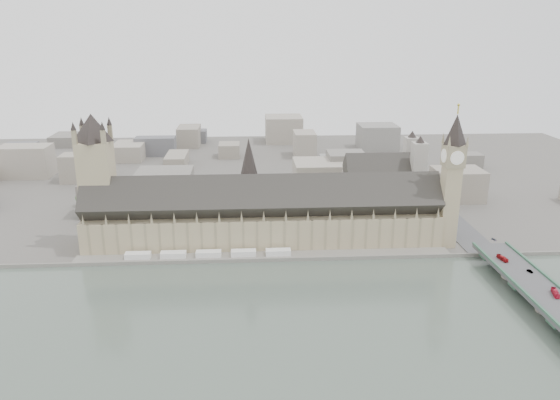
{
  "coord_description": "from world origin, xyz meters",
  "views": [
    {
      "loc": [
        -10.04,
        -369.17,
        159.13
      ],
      "look_at": [
        12.75,
        18.7,
        35.22
      ],
      "focal_mm": 35.0,
      "sensor_mm": 36.0,
      "label": 1
    }
  ],
  "objects": [
    {
      "name": "terrace_tents",
      "position": [
        -40.0,
        -7.0,
        4.0
      ],
      "size": [
        118.0,
        7.0,
        4.0
      ],
      "color": "white",
      "rests_on": "river_terrace"
    },
    {
      "name": "city_skyline_inland",
      "position": [
        0.0,
        245.0,
        19.0
      ],
      "size": [
        720.0,
        360.0,
        38.0
      ],
      "primitive_type": null,
      "color": "gray",
      "rests_on": "ground"
    },
    {
      "name": "palace_of_westminster",
      "position": [
        0.0,
        19.7,
        22.71
      ],
      "size": [
        265.0,
        40.73,
        55.44
      ],
      "color": "tan",
      "rests_on": "ground"
    },
    {
      "name": "river_terrace",
      "position": [
        0.0,
        -7.5,
        1.0
      ],
      "size": [
        270.0,
        15.0,
        2.0
      ],
      "primitive_type": "cube",
      "color": "slate",
      "rests_on": "ground"
    },
    {
      "name": "red_bus_north",
      "position": [
        157.82,
        -43.91,
        11.66
      ],
      "size": [
        4.11,
        10.36,
        2.81
      ],
      "primitive_type": "imported",
      "rotation": [
        0.0,
        0.0,
        0.18
      ],
      "color": "maroon",
      "rests_on": "westminster_bridge"
    },
    {
      "name": "victoria_tower",
      "position": [
        -122.0,
        26.0,
        55.2
      ],
      "size": [
        30.0,
        30.0,
        100.0
      ],
      "color": "tan",
      "rests_on": "ground"
    },
    {
      "name": "westminster_bridge",
      "position": [
        162.0,
        -87.5,
        5.12
      ],
      "size": [
        25.0,
        325.0,
        10.25
      ],
      "primitive_type": "cube",
      "color": "#474749",
      "rests_on": "ground"
    },
    {
      "name": "central_tower",
      "position": [
        -10.0,
        26.0,
        57.92
      ],
      "size": [
        13.0,
        13.0,
        48.0
      ],
      "color": "gray",
      "rests_on": "ground"
    },
    {
      "name": "embankment_wall",
      "position": [
        0.0,
        -15.0,
        1.5
      ],
      "size": [
        600.0,
        1.5,
        3.0
      ],
      "primitive_type": "cube",
      "color": "slate",
      "rests_on": "ground"
    },
    {
      "name": "elizabeth_tower",
      "position": [
        138.0,
        8.0,
        58.09
      ],
      "size": [
        17.0,
        17.0,
        107.5
      ],
      "color": "tan",
      "rests_on": "ground"
    },
    {
      "name": "river_thames",
      "position": [
        0.0,
        -165.0,
        0.0
      ],
      "size": [
        600.0,
        600.0,
        0.0
      ],
      "primitive_type": "plane",
      "color": "#47534A",
      "rests_on": "ground"
    },
    {
      "name": "car_approach",
      "position": [
        167.63,
        -8.95,
        10.88
      ],
      "size": [
        3.31,
        4.66,
        1.25
      ],
      "primitive_type": "imported",
      "rotation": [
        0.0,
        0.0,
        0.4
      ],
      "color": "gray",
      "rests_on": "westminster_bridge"
    },
    {
      "name": "red_bus_south",
      "position": [
        166.27,
        -94.22,
        11.79
      ],
      "size": [
        5.62,
        11.33,
        3.08
      ],
      "primitive_type": "imported",
      "rotation": [
        0.0,
        0.0,
        -0.29
      ],
      "color": "red",
      "rests_on": "westminster_bridge"
    },
    {
      "name": "ground",
      "position": [
        0.0,
        0.0,
        0.0
      ],
      "size": [
        900.0,
        900.0,
        0.0
      ],
      "primitive_type": "plane",
      "color": "#595651",
      "rests_on": "ground"
    },
    {
      "name": "westminster_abbey",
      "position": [
        110.92,
        95.0,
        25.08
      ],
      "size": [
        68.0,
        36.0,
        64.0
      ],
      "color": "#A5A095",
      "rests_on": "ground"
    },
    {
      "name": "park_trees",
      "position": [
        -10.0,
        60.0,
        7.5
      ],
      "size": [
        110.0,
        30.0,
        15.0
      ],
      "primitive_type": null,
      "color": "#1F4A1A",
      "rests_on": "ground"
    },
    {
      "name": "car_silver",
      "position": [
        167.01,
        -63.12,
        10.96
      ],
      "size": [
        2.72,
        4.58,
        1.43
      ],
      "primitive_type": "imported",
      "rotation": [
        0.0,
        0.0,
        0.3
      ],
      "color": "gray",
      "rests_on": "westminster_bridge"
    }
  ]
}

